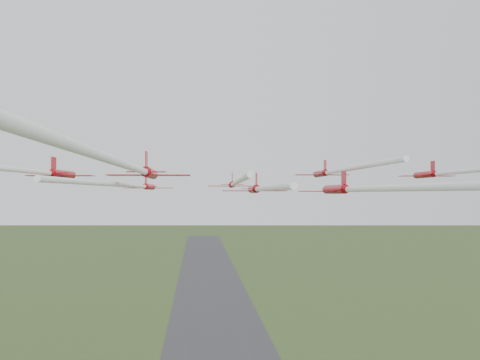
{
  "coord_description": "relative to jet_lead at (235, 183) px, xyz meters",
  "views": [
    {
      "loc": [
        -7.47,
        -96.46,
        52.17
      ],
      "look_at": [
        -0.81,
        -3.19,
        54.35
      ],
      "focal_mm": 45.0,
      "sensor_mm": 36.0,
      "label": 1
    }
  ],
  "objects": [
    {
      "name": "jet_row4_left",
      "position": [
        -11.9,
        -39.29,
        0.78
      ],
      "size": [
        9.88,
        69.15,
        2.96
      ],
      "rotation": [
        0.0,
        0.0,
        -0.01
      ],
      "color": "#AD040F"
    },
    {
      "name": "jet_row3_right",
      "position": [
        27.53,
        -24.06,
        1.16
      ],
      "size": [
        7.95,
        61.5,
        2.37
      ],
      "rotation": [
        0.0,
        0.0,
        -0.03
      ],
      "color": "#AD040F"
    },
    {
      "name": "jet_row3_left",
      "position": [
        -25.84,
        -17.21,
        1.1
      ],
      "size": [
        9.38,
        45.64,
        2.76
      ],
      "rotation": [
        0.0,
        0.0,
        -0.09
      ],
      "color": "#AD040F"
    },
    {
      "name": "jet_row4_right",
      "position": [
        11.8,
        -29.9,
        -1.14
      ],
      "size": [
        9.3,
        47.47,
        2.78
      ],
      "rotation": [
        0.0,
        0.0,
        0.03
      ],
      "color": "#AD040F"
    },
    {
      "name": "jet_row2_right",
      "position": [
        14.64,
        -6.12,
        1.7
      ],
      "size": [
        8.86,
        49.91,
        2.65
      ],
      "rotation": [
        0.0,
        0.0,
        -0.02
      ],
      "color": "#AD040F"
    },
    {
      "name": "jet_row3_mid",
      "position": [
        2.13,
        -17.87,
        -1.03
      ],
      "size": [
        9.18,
        45.47,
        2.75
      ],
      "rotation": [
        0.0,
        0.0,
        -0.01
      ],
      "color": "#AD040F"
    },
    {
      "name": "jet_row2_left",
      "position": [
        -14.89,
        -11.89,
        -0.55
      ],
      "size": [
        8.21,
        58.69,
        2.35
      ],
      "rotation": [
        0.0,
        0.0,
        -0.08
      ],
      "color": "#AD040F"
    },
    {
      "name": "jet_lead",
      "position": [
        0.0,
        0.0,
        0.0
      ],
      "size": [
        9.08,
        67.93,
        2.71
      ],
      "rotation": [
        0.0,
        0.0,
        -0.03
      ],
      "color": "#AD040F"
    },
    {
      "name": "runway",
      "position": [
        1.55,
        201.62,
        -53.85
      ],
      "size": [
        38.0,
        900.0,
        0.04
      ],
      "primitive_type": "cube",
      "color": "#37373A",
      "rests_on": "ground"
    }
  ]
}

